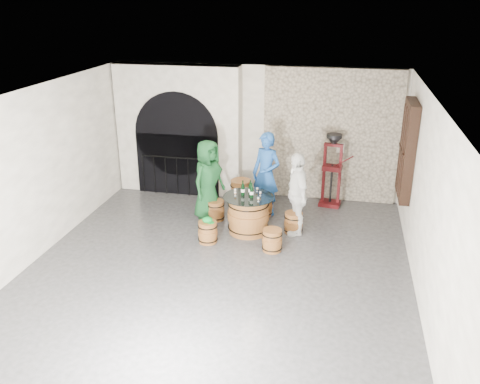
% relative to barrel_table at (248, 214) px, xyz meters
% --- Properties ---
extents(ground, '(8.00, 8.00, 0.00)m').
position_rel_barrel_table_xyz_m(ground, '(-0.25, -1.68, -0.41)').
color(ground, '#303033').
rests_on(ground, ground).
extents(wall_back, '(8.00, 0.00, 8.00)m').
position_rel_barrel_table_xyz_m(wall_back, '(-0.25, 2.32, 1.19)').
color(wall_back, silver).
rests_on(wall_back, ground).
extents(wall_front, '(8.00, 0.00, 8.00)m').
position_rel_barrel_table_xyz_m(wall_front, '(-0.25, -5.68, 1.19)').
color(wall_front, silver).
rests_on(wall_front, ground).
extents(wall_left, '(0.00, 8.00, 8.00)m').
position_rel_barrel_table_xyz_m(wall_left, '(-3.75, -1.68, 1.19)').
color(wall_left, silver).
rests_on(wall_left, ground).
extents(wall_right, '(0.00, 8.00, 8.00)m').
position_rel_barrel_table_xyz_m(wall_right, '(3.25, -1.68, 1.19)').
color(wall_right, silver).
rests_on(wall_right, ground).
extents(ceiling, '(8.00, 8.00, 0.00)m').
position_rel_barrel_table_xyz_m(ceiling, '(-0.25, -1.68, 2.79)').
color(ceiling, beige).
rests_on(ceiling, wall_back).
extents(stone_facing_panel, '(3.20, 0.12, 3.18)m').
position_rel_barrel_table_xyz_m(stone_facing_panel, '(1.55, 2.26, 1.19)').
color(stone_facing_panel, tan).
rests_on(stone_facing_panel, ground).
extents(arched_opening, '(3.10, 0.60, 3.19)m').
position_rel_barrel_table_xyz_m(arched_opening, '(-2.15, 2.06, 1.18)').
color(arched_opening, silver).
rests_on(arched_opening, ground).
extents(shuttered_window, '(0.23, 1.10, 2.00)m').
position_rel_barrel_table_xyz_m(shuttered_window, '(3.13, 0.72, 1.39)').
color(shuttered_window, black).
rests_on(shuttered_window, wall_right).
extents(barrel_table, '(1.06, 1.06, 0.82)m').
position_rel_barrel_table_xyz_m(barrel_table, '(0.00, 0.00, 0.00)').
color(barrel_table, brown).
rests_on(barrel_table, ground).
extents(barrel_stool_left, '(0.41, 0.41, 0.45)m').
position_rel_barrel_table_xyz_m(barrel_stool_left, '(-0.84, 0.47, -0.18)').
color(barrel_stool_left, brown).
rests_on(barrel_stool_left, ground).
extents(barrel_stool_far, '(0.41, 0.41, 0.45)m').
position_rel_barrel_table_xyz_m(barrel_stool_far, '(0.18, 0.94, -0.18)').
color(barrel_stool_far, brown).
rests_on(barrel_stool_far, ground).
extents(barrel_stool_right, '(0.41, 0.41, 0.45)m').
position_rel_barrel_table_xyz_m(barrel_stool_right, '(0.95, 0.17, -0.18)').
color(barrel_stool_right, brown).
rests_on(barrel_stool_right, ground).
extents(barrel_stool_near_right, '(0.41, 0.41, 0.45)m').
position_rel_barrel_table_xyz_m(barrel_stool_near_right, '(0.62, -0.73, -0.18)').
color(barrel_stool_near_right, brown).
rests_on(barrel_stool_near_right, ground).
extents(barrel_stool_near_left, '(0.41, 0.41, 0.45)m').
position_rel_barrel_table_xyz_m(barrel_stool_near_left, '(-0.72, -0.64, -0.18)').
color(barrel_stool_near_left, brown).
rests_on(barrel_stool_near_left, ground).
extents(green_cap, '(0.25, 0.21, 0.11)m').
position_rel_barrel_table_xyz_m(green_cap, '(-0.72, -0.64, 0.09)').
color(green_cap, '#0B8128').
rests_on(green_cap, barrel_stool_near_left).
extents(person_green, '(0.89, 1.04, 1.81)m').
position_rel_barrel_table_xyz_m(person_green, '(-1.02, 0.58, 0.50)').
color(person_green, '#12431E').
rests_on(person_green, ground).
extents(person_blue, '(0.83, 0.72, 1.92)m').
position_rel_barrel_table_xyz_m(person_blue, '(0.20, 1.04, 0.55)').
color(person_blue, '#1B4C99').
rests_on(person_blue, ground).
extents(person_white, '(0.78, 1.13, 1.77)m').
position_rel_barrel_table_xyz_m(person_white, '(0.99, 0.18, 0.48)').
color(person_white, white).
rests_on(person_white, ground).
extents(wine_bottle_left, '(0.08, 0.08, 0.32)m').
position_rel_barrel_table_xyz_m(wine_bottle_left, '(-0.13, 0.05, 0.54)').
color(wine_bottle_left, black).
rests_on(wine_bottle_left, barrel_table).
extents(wine_bottle_center, '(0.08, 0.08, 0.32)m').
position_rel_barrel_table_xyz_m(wine_bottle_center, '(0.07, -0.05, 0.54)').
color(wine_bottle_center, black).
rests_on(wine_bottle_center, barrel_table).
extents(wine_bottle_right, '(0.08, 0.08, 0.32)m').
position_rel_barrel_table_xyz_m(wine_bottle_right, '(0.02, 0.10, 0.54)').
color(wine_bottle_right, black).
rests_on(wine_bottle_right, barrel_table).
extents(tasting_glass_a, '(0.05, 0.05, 0.10)m').
position_rel_barrel_table_xyz_m(tasting_glass_a, '(-0.27, -0.04, 0.46)').
color(tasting_glass_a, '#AA6021').
rests_on(tasting_glass_a, barrel_table).
extents(tasting_glass_b, '(0.05, 0.05, 0.10)m').
position_rel_barrel_table_xyz_m(tasting_glass_b, '(0.24, 0.07, 0.46)').
color(tasting_glass_b, '#AA6021').
rests_on(tasting_glass_b, barrel_table).
extents(tasting_glass_c, '(0.05, 0.05, 0.10)m').
position_rel_barrel_table_xyz_m(tasting_glass_c, '(-0.17, 0.28, 0.46)').
color(tasting_glass_c, '#AA6021').
rests_on(tasting_glass_c, barrel_table).
extents(tasting_glass_d, '(0.05, 0.05, 0.10)m').
position_rel_barrel_table_xyz_m(tasting_glass_d, '(0.13, 0.29, 0.46)').
color(tasting_glass_d, '#AA6021').
rests_on(tasting_glass_d, barrel_table).
extents(tasting_glass_e, '(0.05, 0.05, 0.10)m').
position_rel_barrel_table_xyz_m(tasting_glass_e, '(0.25, -0.24, 0.46)').
color(tasting_glass_e, '#AA6021').
rests_on(tasting_glass_e, barrel_table).
extents(tasting_glass_f, '(0.05, 0.05, 0.10)m').
position_rel_barrel_table_xyz_m(tasting_glass_f, '(-0.31, 0.12, 0.46)').
color(tasting_glass_f, '#AA6021').
rests_on(tasting_glass_f, barrel_table).
extents(side_barrel, '(0.51, 0.51, 0.68)m').
position_rel_barrel_table_xyz_m(side_barrel, '(-0.43, 1.28, -0.07)').
color(side_barrel, brown).
rests_on(side_barrel, ground).
extents(corking_press, '(0.74, 0.46, 1.76)m').
position_rel_barrel_table_xyz_m(corking_press, '(1.64, 1.83, 0.62)').
color(corking_press, '#450B0E').
rests_on(corking_press, ground).
extents(control_box, '(0.18, 0.10, 0.22)m').
position_rel_barrel_table_xyz_m(control_box, '(1.80, 2.18, 0.94)').
color(control_box, silver).
rests_on(control_box, wall_back).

